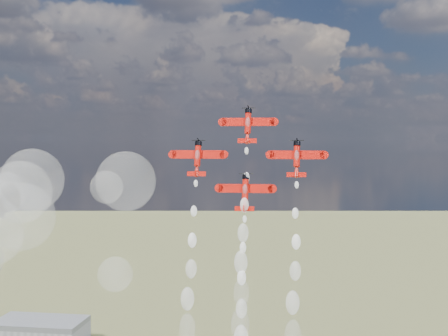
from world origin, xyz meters
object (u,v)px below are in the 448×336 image
hangar (40,331)px  plane_right (297,158)px  plane_lead (248,125)px  plane_slot (245,192)px  plane_left (198,157)px

hangar → plane_right: plane_right is taller
plane_lead → plane_right: 15.97m
plane_right → plane_slot: 15.97m
hangar → plane_left: 233.82m
hangar → plane_slot: 239.48m
plane_left → plane_right: size_ratio=1.00×
hangar → plane_right: size_ratio=3.58×
plane_lead → hangar: bearing=129.9°
plane_left → plane_slot: size_ratio=1.00×
hangar → plane_lead: 242.97m
plane_right → plane_lead: bearing=167.5°
plane_lead → plane_slot: (0.00, -5.81, -17.37)m
plane_right → plane_slot: (-13.08, -2.90, -8.69)m
plane_lead → plane_right: (13.08, -2.90, -8.69)m
plane_slot → plane_right: bearing=12.5°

